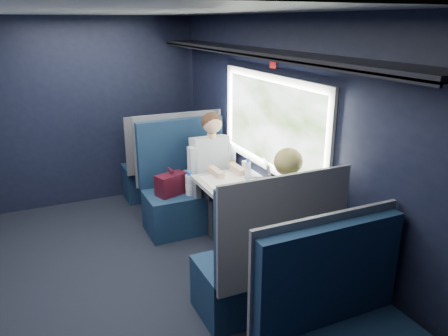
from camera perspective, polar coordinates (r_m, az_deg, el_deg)
name	(u,v)px	position (r m, az deg, el deg)	size (l,w,h in m)	color
ground	(134,281)	(4.18, -11.66, -14.20)	(2.80, 4.20, 0.01)	black
room_shell	(125,120)	(3.61, -12.83, 6.08)	(3.00, 4.40, 2.40)	black
table	(237,195)	(4.17, 1.66, -3.49)	(0.62, 1.00, 0.74)	#54565E
seat_bay_near	(187,191)	(4.93, -4.84, -2.96)	(1.04, 0.62, 1.26)	#0B1B33
seat_bay_far	(265,266)	(3.51, 5.34, -12.65)	(1.04, 0.62, 1.26)	#0B1B33
seat_row_front	(164,168)	(5.77, -7.90, 0.06)	(1.04, 0.51, 1.16)	#0B1B33
man	(214,167)	(4.77, -1.31, 0.14)	(0.53, 0.56, 1.32)	black
woman	(282,216)	(3.61, 7.63, -6.20)	(0.53, 0.56, 1.32)	black
papers	(244,187)	(4.15, 2.65, -2.44)	(0.60, 0.86, 0.01)	white
laptop	(262,177)	(4.25, 5.03, -1.13)	(0.30, 0.34, 0.22)	silver
bottle_small	(248,169)	(4.36, 3.12, -0.17)	(0.06, 0.06, 0.20)	silver
cup	(246,166)	(4.58, 2.83, 0.27)	(0.08, 0.08, 0.10)	white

